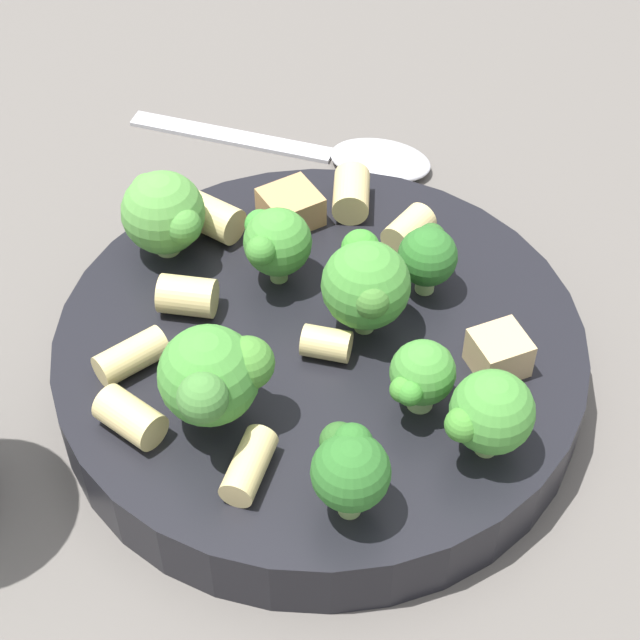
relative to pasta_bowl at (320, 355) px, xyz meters
The scene contains 21 objects.
ground_plane 0.02m from the pasta_bowl, ahead, with size 2.00×2.00×0.00m, color #5B5651.
pasta_bowl is the anchor object (origin of this frame).
broccoli_floret_0 0.06m from the pasta_bowl, 75.43° to the left, with size 0.03×0.03×0.03m.
broccoli_floret_1 0.10m from the pasta_bowl, behind, with size 0.04×0.04×0.04m.
broccoli_floret_2 0.06m from the pasta_bowl, ahead, with size 0.03×0.03×0.03m.
broccoli_floret_3 0.07m from the pasta_bowl, 85.84° to the right, with size 0.04×0.05×0.05m.
broccoli_floret_4 0.09m from the pasta_bowl, 40.01° to the right, with size 0.03×0.03×0.04m.
broccoli_floret_5 0.05m from the pasta_bowl, 161.55° to the left, with size 0.03×0.03×0.04m.
broccoli_floret_6 0.04m from the pasta_bowl, 57.59° to the left, with size 0.04×0.04×0.04m.
broccoli_floret_7 0.10m from the pasta_bowl, ahead, with size 0.03×0.03×0.04m.
rigatoni_0 0.09m from the pasta_bowl, 169.74° to the left, with size 0.02×0.02×0.03m, color #E0C67F.
rigatoni_1 0.09m from the pasta_bowl, 102.77° to the right, with size 0.02×0.02×0.03m, color #E0C67F.
rigatoni_2 0.09m from the pasta_bowl, 122.99° to the left, with size 0.02×0.02×0.03m, color #E0C67F.
rigatoni_3 0.06m from the pasta_bowl, 152.30° to the right, with size 0.02×0.02×0.02m, color #E0C67F.
rigatoni_4 0.02m from the pasta_bowl, 32.89° to the right, with size 0.01×0.01×0.02m, color #E0C67F.
rigatoni_5 0.08m from the pasta_bowl, 124.14° to the right, with size 0.01×0.01×0.03m, color #E0C67F.
rigatoni_6 0.08m from the pasta_bowl, 98.36° to the left, with size 0.02×0.02×0.02m, color #E0C67F.
rigatoni_7 0.08m from the pasta_bowl, 67.26° to the right, with size 0.01×0.01×0.03m, color #E0C67F.
chicken_chunk_0 0.08m from the pasta_bowl, 29.71° to the left, with size 0.02×0.02×0.02m, color tan.
chicken_chunk_1 0.08m from the pasta_bowl, 143.36° to the left, with size 0.03×0.02×0.02m, color tan.
spoon 0.16m from the pasta_bowl, 129.01° to the left, with size 0.17×0.10×0.01m.
Camera 1 is at (0.21, -0.23, 0.37)m, focal length 60.00 mm.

